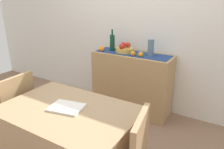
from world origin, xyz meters
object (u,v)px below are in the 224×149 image
Objects in this scene: chair_near_window at (14,127)px; sideboard_console at (132,83)px; fruit_bowl at (125,50)px; open_book at (67,107)px; wine_bottle at (112,43)px; dining_table at (71,145)px; ceramic_vase at (151,48)px.

sideboard_console is at bearing 63.53° from chair_near_window.
fruit_bowl is 1.72m from chair_near_window.
chair_near_window is at bearing 168.28° from open_book.
fruit_bowl is at bearing 0.00° from wine_bottle.
sideboard_console is at bearing 94.35° from dining_table.
sideboard_console is at bearing 0.00° from fruit_bowl.
sideboard_console is at bearing 81.87° from open_book.
dining_table is 1.29× the size of chair_near_window.
sideboard_console is at bearing 180.00° from ceramic_vase.
open_book is (-0.02, 0.00, 0.38)m from dining_table.
fruit_bowl is at bearing 99.29° from dining_table.
chair_near_window is (-0.83, -0.00, -0.48)m from open_book.
sideboard_console is 4.05× the size of open_book.
dining_table is (0.24, -1.47, -0.55)m from fruit_bowl.
dining_table is (0.11, -1.47, -0.07)m from sideboard_console.
wine_bottle is 0.60m from ceramic_vase.
chair_near_window reaches higher than dining_table.
open_book is at bearing -86.23° from sideboard_console.
sideboard_console is 1.26× the size of chair_near_window.
open_book is (0.23, -1.47, -0.17)m from fruit_bowl.
fruit_bowl reaches higher than chair_near_window.
chair_near_window is (-0.40, -1.47, -0.74)m from wine_bottle.
ceramic_vase is at bearing 55.95° from chair_near_window.
sideboard_console reaches higher than dining_table.
fruit_bowl is 1.13× the size of ceramic_vase.
sideboard_console is 1.48m from dining_table.
wine_bottle reaches higher than fruit_bowl.
ceramic_vase is (0.26, 0.00, 0.55)m from sideboard_console.
wine_bottle is 0.35× the size of chair_near_window.
fruit_bowl reaches higher than sideboard_console.
chair_near_window is at bearing 179.94° from dining_table.
ceramic_vase is 0.19× the size of dining_table.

